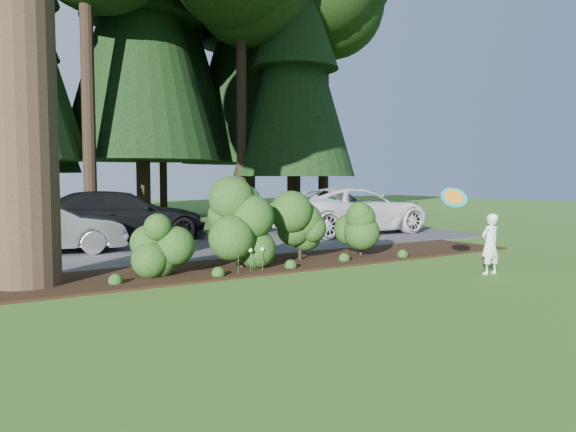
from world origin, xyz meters
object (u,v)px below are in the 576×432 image
object	(u,v)px
child	(490,244)
car_white_suv	(353,210)
car_silver_wagon	(43,228)
frisbee	(454,197)
car_dark_suv	(120,216)

from	to	relation	value
child	car_white_suv	bearing A→B (deg)	-107.54
car_silver_wagon	frisbee	bearing A→B (deg)	-131.43
car_dark_suv	car_silver_wagon	bearing A→B (deg)	127.02
car_white_suv	car_silver_wagon	bearing A→B (deg)	89.35
car_white_suv	frisbee	distance (m)	9.09
car_white_suv	child	world-z (taller)	car_white_suv
car_silver_wagon	frisbee	size ratio (longest dim) A/B	6.61
car_white_suv	frisbee	size ratio (longest dim) A/B	9.38
car_white_suv	child	distance (m)	8.79
car_white_suv	car_dark_suv	world-z (taller)	car_white_suv
car_silver_wagon	child	xyz separation A→B (m)	(7.62, -8.43, -0.08)
car_silver_wagon	car_white_suv	world-z (taller)	car_white_suv
car_silver_wagon	child	distance (m)	11.36
car_dark_suv	frisbee	xyz separation A→B (m)	(4.04, -10.08, 0.84)
car_silver_wagon	car_white_suv	size ratio (longest dim) A/B	0.70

